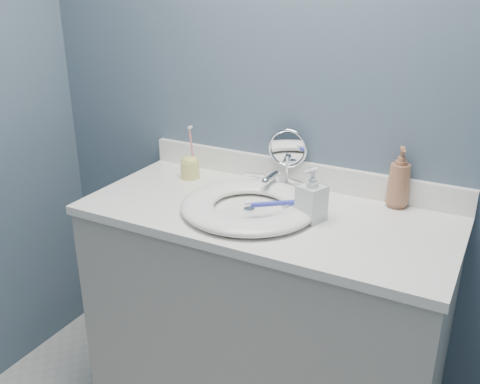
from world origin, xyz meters
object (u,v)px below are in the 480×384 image
Objects in this scene: soap_bottle_amber at (399,177)px; soap_bottle_clear at (312,194)px; makeup_mirror at (288,155)px; toothbrush_holder at (190,166)px.

soap_bottle_clear is (-0.22, -0.23, -0.02)m from soap_bottle_amber.
makeup_mirror is 1.04× the size of soap_bottle_amber.
makeup_mirror is at bearing 16.24° from toothbrush_holder.
toothbrush_holder is (-0.35, -0.10, -0.07)m from makeup_mirror.
soap_bottle_amber is at bearing 7.36° from toothbrush_holder.
soap_bottle_clear is at bearing -59.41° from makeup_mirror.
soap_bottle_amber is 0.32m from soap_bottle_clear.
makeup_mirror is 0.30m from soap_bottle_clear.
makeup_mirror reaches higher than toothbrush_holder.
makeup_mirror is 1.05× the size of toothbrush_holder.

